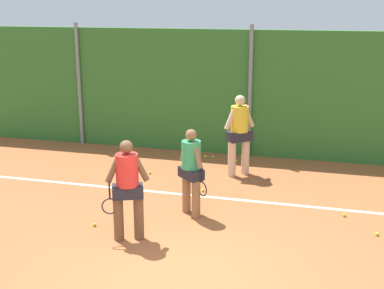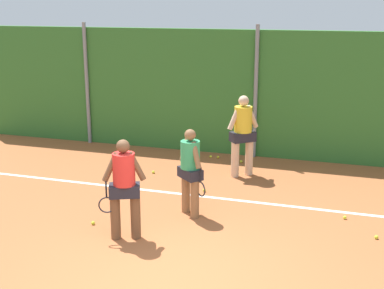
# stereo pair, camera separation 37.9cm
# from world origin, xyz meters

# --- Properties ---
(ground_plane) EXTENTS (25.79, 25.79, 0.00)m
(ground_plane) POSITION_xyz_m (0.00, 1.93, 0.00)
(ground_plane) COLOR #A85B33
(hedge_fence_backdrop) EXTENTS (16.35, 0.25, 3.21)m
(hedge_fence_backdrop) POSITION_xyz_m (0.00, 6.57, 1.60)
(hedge_fence_backdrop) COLOR #33702D
(hedge_fence_backdrop) RESTS_ON ground_plane
(fence_post_left) EXTENTS (0.10, 0.10, 3.34)m
(fence_post_left) POSITION_xyz_m (-4.72, 6.40, 1.67)
(fence_post_left) COLOR gray
(fence_post_left) RESTS_ON ground_plane
(fence_post_center) EXTENTS (0.10, 0.10, 3.34)m
(fence_post_center) POSITION_xyz_m (0.00, 6.40, 1.67)
(fence_post_center) COLOR gray
(fence_post_center) RESTS_ON ground_plane
(court_baseline_paint) EXTENTS (11.95, 0.10, 0.01)m
(court_baseline_paint) POSITION_xyz_m (0.00, 3.26, 0.00)
(court_baseline_paint) COLOR white
(court_baseline_paint) RESTS_ON ground_plane
(player_foreground_near) EXTENTS (0.73, 0.47, 1.72)m
(player_foreground_near) POSITION_xyz_m (-1.15, 1.01, 0.96)
(player_foreground_near) COLOR brown
(player_foreground_near) RESTS_ON ground_plane
(player_midcourt) EXTENTS (0.64, 0.53, 1.65)m
(player_midcourt) POSITION_xyz_m (-0.41, 2.30, 0.92)
(player_midcourt) COLOR #8C603D
(player_midcourt) RESTS_ON ground_plane
(player_backcourt_far) EXTENTS (0.62, 0.60, 1.86)m
(player_backcourt_far) POSITION_xyz_m (0.02, 4.83, 1.05)
(player_backcourt_far) COLOR beige
(player_backcourt_far) RESTS_ON ground_plane
(tennis_ball_0) EXTENTS (0.07, 0.07, 0.07)m
(tennis_ball_0) POSITION_xyz_m (-1.97, 4.35, 0.03)
(tennis_ball_0) COLOR #CCDB33
(tennis_ball_0) RESTS_ON ground_plane
(tennis_ball_1) EXTENTS (0.07, 0.07, 0.07)m
(tennis_ball_1) POSITION_xyz_m (2.89, 2.24, 0.03)
(tennis_ball_1) COLOR #CCDB33
(tennis_ball_1) RESTS_ON ground_plane
(tennis_ball_3) EXTENTS (0.07, 0.07, 0.07)m
(tennis_ball_3) POSITION_xyz_m (-0.50, 3.53, 0.03)
(tennis_ball_3) COLOR #CCDB33
(tennis_ball_3) RESTS_ON ground_plane
(tennis_ball_4) EXTENTS (0.07, 0.07, 0.07)m
(tennis_ball_4) POSITION_xyz_m (-0.19, 5.78, 0.03)
(tennis_ball_4) COLOR #CCDB33
(tennis_ball_4) RESTS_ON ground_plane
(tennis_ball_5) EXTENTS (0.07, 0.07, 0.07)m
(tennis_ball_5) POSITION_xyz_m (-1.94, 1.33, 0.03)
(tennis_ball_5) COLOR #CCDB33
(tennis_ball_5) RESTS_ON ground_plane
(tennis_ball_6) EXTENTS (0.07, 0.07, 0.07)m
(tennis_ball_6) POSITION_xyz_m (2.36, 2.94, 0.03)
(tennis_ball_6) COLOR #CCDB33
(tennis_ball_6) RESTS_ON ground_plane
(tennis_ball_7) EXTENTS (0.07, 0.07, 0.07)m
(tennis_ball_7) POSITION_xyz_m (-0.84, 5.97, 0.03)
(tennis_ball_7) COLOR #CCDB33
(tennis_ball_7) RESTS_ON ground_plane
(tennis_ball_8) EXTENTS (0.07, 0.07, 0.07)m
(tennis_ball_8) POSITION_xyz_m (-1.03, 5.96, 0.03)
(tennis_ball_8) COLOR #CCDB33
(tennis_ball_8) RESTS_ON ground_plane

